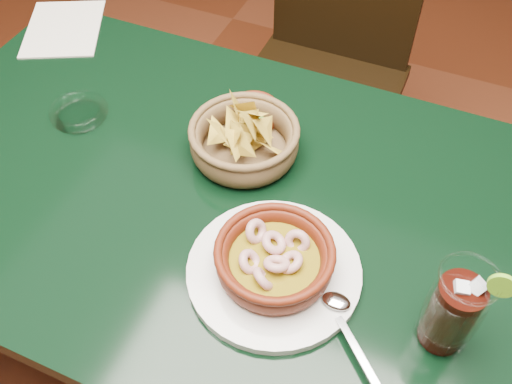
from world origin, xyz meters
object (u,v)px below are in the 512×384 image
at_px(chip_basket, 244,140).
at_px(shrimp_plate, 275,262).
at_px(dining_table, 196,215).
at_px(cola_drink, 453,310).
at_px(dining_chair, 326,67).

bearing_deg(chip_basket, shrimp_plate, -55.77).
relative_size(dining_table, shrimp_plate, 3.38).
relative_size(chip_basket, cola_drink, 1.26).
bearing_deg(dining_chair, dining_table, -93.42).
xyz_separation_m(chip_basket, cola_drink, (0.43, -0.23, 0.04)).
distance_m(dining_table, dining_chair, 0.72).
distance_m(dining_chair, chip_basket, 0.66).
bearing_deg(shrimp_plate, cola_drink, -0.70).
xyz_separation_m(dining_chair, shrimp_plate, (0.17, -0.83, 0.26)).
height_order(dining_table, dining_chair, dining_chair).
relative_size(shrimp_plate, chip_basket, 1.47).
bearing_deg(dining_table, shrimp_plate, -29.39).
bearing_deg(dining_table, cola_drink, -14.44).
xyz_separation_m(dining_table, dining_chair, (0.04, 0.71, -0.13)).
bearing_deg(chip_basket, cola_drink, -28.61).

